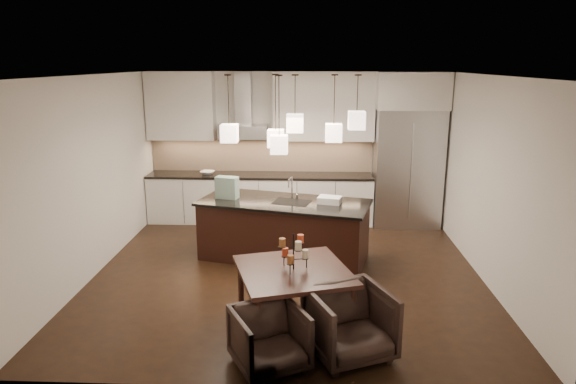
{
  "coord_description": "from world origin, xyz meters",
  "views": [
    {
      "loc": [
        0.32,
        -6.95,
        2.98
      ],
      "look_at": [
        0.0,
        0.2,
        1.15
      ],
      "focal_mm": 32.0,
      "sensor_mm": 36.0,
      "label": 1
    }
  ],
  "objects_px": {
    "refrigerator": "(407,168)",
    "armchair_left": "(270,339)",
    "dining_table": "(293,298)",
    "armchair_right": "(350,323)",
    "island_body": "(284,231)"
  },
  "relations": [
    {
      "from": "refrigerator",
      "to": "dining_table",
      "type": "height_order",
      "value": "refrigerator"
    },
    {
      "from": "dining_table",
      "to": "armchair_left",
      "type": "bearing_deg",
      "value": -121.9
    },
    {
      "from": "armchair_left",
      "to": "dining_table",
      "type": "bearing_deg",
      "value": 47.94
    },
    {
      "from": "refrigerator",
      "to": "armchair_right",
      "type": "height_order",
      "value": "refrigerator"
    },
    {
      "from": "island_body",
      "to": "armchair_right",
      "type": "xyz_separation_m",
      "value": [
        0.82,
        -2.71,
        -0.07
      ]
    },
    {
      "from": "dining_table",
      "to": "armchair_right",
      "type": "relative_size",
      "value": 1.49
    },
    {
      "from": "refrigerator",
      "to": "armchair_left",
      "type": "xyz_separation_m",
      "value": [
        -2.17,
        -4.79,
        -0.76
      ]
    },
    {
      "from": "armchair_right",
      "to": "island_body",
      "type": "bearing_deg",
      "value": 83.55
    },
    {
      "from": "island_body",
      "to": "armchair_right",
      "type": "distance_m",
      "value": 2.83
    },
    {
      "from": "island_body",
      "to": "dining_table",
      "type": "height_order",
      "value": "island_body"
    },
    {
      "from": "island_body",
      "to": "dining_table",
      "type": "xyz_separation_m",
      "value": [
        0.22,
        -2.15,
        -0.08
      ]
    },
    {
      "from": "island_body",
      "to": "dining_table",
      "type": "distance_m",
      "value": 2.16
    },
    {
      "from": "dining_table",
      "to": "armchair_left",
      "type": "distance_m",
      "value": 0.84
    },
    {
      "from": "dining_table",
      "to": "armchair_right",
      "type": "bearing_deg",
      "value": -60.57
    },
    {
      "from": "refrigerator",
      "to": "armchair_right",
      "type": "bearing_deg",
      "value": -106.68
    }
  ]
}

